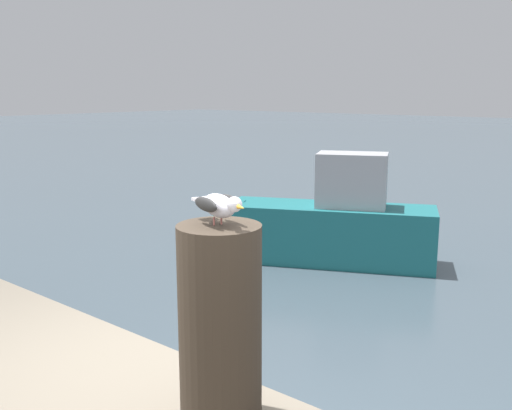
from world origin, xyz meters
name	(u,v)px	position (x,y,z in m)	size (l,w,h in m)	color
mooring_post	(220,326)	(0.46, -0.36, 1.68)	(0.37, 0.37, 0.92)	#382D23
seagull	(219,205)	(0.47, -0.37, 2.22)	(0.39, 0.20, 0.14)	#C66960
boat_teal	(316,225)	(-2.90, 5.46, 0.59)	(3.90, 2.48, 1.76)	#1E7075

